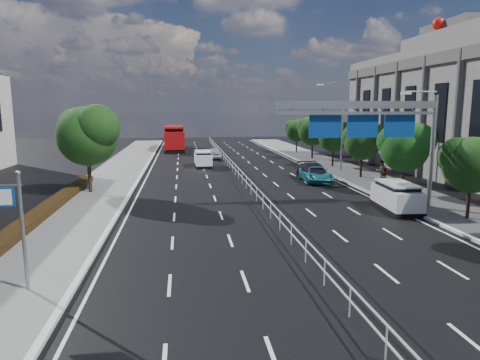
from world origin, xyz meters
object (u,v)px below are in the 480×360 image
object	(u,v)px
red_bus	(174,137)
parked_car_teal	(316,174)
white_minivan	(203,159)
parked_car_dark	(314,172)
toilet_sign	(7,212)
silver_minivan	(397,197)
pedestrian_a	(384,179)
overhead_gantry	(375,121)
near_car_silver	(214,153)
near_car_dark	(173,141)
pedestrian_b	(381,171)

from	to	relation	value
red_bus	parked_car_teal	distance (m)	33.80
white_minivan	parked_car_dark	world-z (taller)	white_minivan
toilet_sign	red_bus	distance (m)	52.18
silver_minivan	pedestrian_a	bearing A→B (deg)	75.04
toilet_sign	overhead_gantry	size ratio (longest dim) A/B	0.42
overhead_gantry	near_car_silver	distance (m)	30.75
parked_car_dark	near_car_silver	bearing A→B (deg)	113.57
parked_car_teal	parked_car_dark	bearing A→B (deg)	93.53
near_car_dark	parked_car_dark	xyz separation A→B (m)	(13.04, -37.43, -0.07)
parked_car_teal	parked_car_dark	size ratio (longest dim) A/B	0.93
overhead_gantry	pedestrian_a	size ratio (longest dim) A/B	6.07
red_bus	parked_car_dark	world-z (taller)	red_bus
pedestrian_a	white_minivan	bearing A→B (deg)	-72.83
white_minivan	pedestrian_b	world-z (taller)	pedestrian_b
white_minivan	red_bus	xyz separation A→B (m)	(-3.50, 20.03, 1.06)
parked_car_dark	pedestrian_b	world-z (taller)	pedestrian_b
white_minivan	overhead_gantry	bearing A→B (deg)	-68.64
pedestrian_b	silver_minivan	bearing A→B (deg)	71.98
toilet_sign	white_minivan	xyz separation A→B (m)	(8.15, 31.94, -2.09)
white_minivan	near_car_dark	world-z (taller)	white_minivan
white_minivan	parked_car_dark	size ratio (longest dim) A/B	0.78
toilet_sign	red_bus	xyz separation A→B (m)	(4.65, 51.97, -1.03)
red_bus	white_minivan	bearing A→B (deg)	-81.99
near_car_dark	parked_car_teal	bearing A→B (deg)	102.91
toilet_sign	near_car_dark	distance (m)	58.94
toilet_sign	pedestrian_b	xyz separation A→B (m)	(22.71, 19.06, -1.84)
toilet_sign	red_bus	world-z (taller)	toilet_sign
near_car_dark	parked_car_dark	distance (m)	39.63
toilet_sign	overhead_gantry	bearing A→B (deg)	29.60
red_bus	silver_minivan	xyz separation A→B (m)	(14.61, -42.16, -1.03)
toilet_sign	near_car_silver	distance (m)	40.69
toilet_sign	parked_car_teal	distance (m)	27.18
red_bus	pedestrian_a	xyz separation A→B (m)	(16.73, -36.07, -0.93)
silver_minivan	toilet_sign	bearing A→B (deg)	-148.79
overhead_gantry	near_car_dark	xyz separation A→B (m)	(-13.28, 48.68, -4.78)
toilet_sign	pedestrian_b	size ratio (longest dim) A/B	2.26
white_minivan	near_car_dark	distance (m)	27.05
near_car_silver	parked_car_dark	size ratio (longest dim) A/B	0.80
near_car_silver	silver_minivan	size ratio (longest dim) A/B	0.95
overhead_gantry	red_bus	world-z (taller)	overhead_gantry
overhead_gantry	white_minivan	xyz separation A→B (m)	(-9.54, 21.89, -4.75)
near_car_silver	parked_car_teal	world-z (taller)	near_car_silver
white_minivan	pedestrian_b	distance (m)	19.44
overhead_gantry	pedestrian_b	bearing A→B (deg)	60.88
red_bus	pedestrian_b	distance (m)	37.55
toilet_sign	parked_car_dark	distance (m)	27.63
white_minivan	pedestrian_a	size ratio (longest dim) A/B	2.42
toilet_sign	near_car_silver	bearing A→B (deg)	75.86
near_car_silver	parked_car_teal	distance (m)	20.15
overhead_gantry	toilet_sign	bearing A→B (deg)	-150.40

